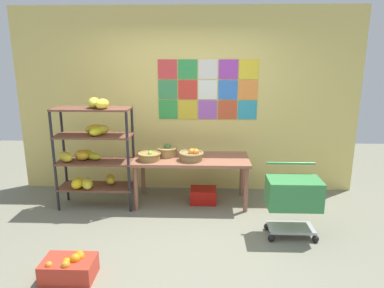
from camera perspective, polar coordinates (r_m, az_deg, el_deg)
ground at (r=4.14m, az=-2.12°, el=-15.95°), size 9.46×9.46×0.00m
back_wall_with_art at (r=5.38m, az=-0.85°, el=6.84°), size 5.15×0.07×2.76m
banana_shelf_unit at (r=4.99m, az=-15.78°, el=-0.66°), size 1.04×0.51×1.53m
display_table at (r=4.99m, az=-0.10°, el=-3.08°), size 1.61×0.70×0.67m
fruit_basket_right at (r=4.84m, az=-0.04°, el=-1.77°), size 0.34×0.34×0.17m
fruit_basket_back_right at (r=5.06m, az=-4.03°, el=-1.05°), size 0.30×0.30×0.17m
fruit_basket_centre at (r=4.88m, az=-6.89°, el=-1.92°), size 0.32×0.32×0.13m
produce_crate_under_table at (r=5.15m, az=1.83°, el=-8.28°), size 0.37×0.30×0.21m
orange_crate_foreground at (r=3.76m, az=-19.15°, el=-18.34°), size 0.49×0.32×0.26m
shopping_cart at (r=4.26m, az=16.02°, el=-8.03°), size 0.60×0.42×0.84m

